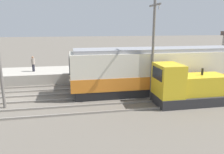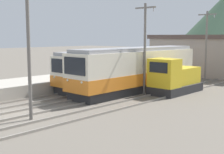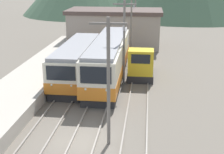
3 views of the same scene
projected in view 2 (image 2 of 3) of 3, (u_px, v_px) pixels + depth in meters
The scene contains 10 objects.
ground_plane at pixel (16, 114), 19.22m from camera, with size 200.00×200.00×0.00m, color #665E54.
track_center at pixel (18, 114), 19.07m from camera, with size 1.54×60.00×0.14m.
track_right at pixel (47, 123), 17.04m from camera, with size 1.54×60.00×0.14m.
commuter_train_left at pixel (109, 71), 28.74m from camera, with size 2.84×11.22×3.48m.
commuter_train_center at pixel (137, 71), 27.37m from camera, with size 2.84×14.48×3.82m.
shunting_locomotive at pixel (174, 79), 26.26m from camera, with size 2.40×5.30×3.00m.
catenary_mast_near at pixel (29, 50), 17.53m from camera, with size 2.00×0.20×7.41m.
catenary_mast_mid at pixel (145, 46), 25.35m from camera, with size 2.00×0.20×7.41m.
catenary_mast_far at pixel (206, 43), 33.17m from camera, with size 2.00×0.20×7.41m.
station_building at pixel (204, 55), 38.26m from camera, with size 12.60×6.30×4.96m.
Camera 2 is at (17.12, -9.67, 4.80)m, focal length 50.00 mm.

